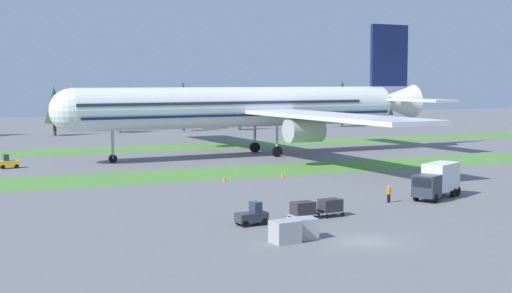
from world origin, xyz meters
TOP-DOWN VIEW (x-y plane):
  - ground_plane at (0.00, 0.00)m, footprint 400.00×400.00m
  - grass_strip_near at (0.00, 41.85)m, footprint 320.00×12.42m
  - grass_strip_far at (0.00, 78.69)m, footprint 320.00×12.42m
  - airliner at (16.28, 60.42)m, footprint 64.48×79.29m
  - baggage_tug at (-5.62, 8.86)m, footprint 2.73×1.58m
  - cargo_dolly_lead at (-0.62, 9.42)m, footprint 2.35×1.73m
  - cargo_dolly_second at (2.26, 9.74)m, footprint 2.35×1.73m
  - catering_truck at (16.99, 13.93)m, footprint 7.21×5.34m
  - pushback_tractor at (-21.41, 57.67)m, footprint 2.69×1.49m
  - ground_crew_marshaller at (-5.19, 2.87)m, footprint 0.44×0.41m
  - ground_crew_loader at (11.09, 13.81)m, footprint 0.55×0.36m
  - uld_container_0 at (-5.90, 1.92)m, footprint 2.16×1.81m
  - uld_container_1 at (-4.04, 2.67)m, footprint 2.06×1.68m
  - taxiway_marker_0 at (9.42, 34.87)m, footprint 0.44×0.44m
  - taxiway_marker_1 at (23.19, 37.74)m, footprint 0.44×0.44m
  - taxiway_marker_2 at (1.39, 34.12)m, footprint 0.44×0.44m
  - distant_tree_line at (-0.93, 117.71)m, footprint 163.09×10.25m

SIDE VIEW (x-z plane):
  - ground_plane at x=0.00m, z-range 0.00..0.00m
  - grass_strip_near at x=0.00m, z-range 0.00..0.01m
  - grass_strip_far at x=0.00m, z-range 0.00..0.01m
  - taxiway_marker_2 at x=1.39m, z-range 0.00..0.64m
  - taxiway_marker_0 at x=9.42m, z-range 0.00..0.66m
  - taxiway_marker_1 at x=23.19m, z-range 0.00..0.68m
  - uld_container_1 at x=-4.04m, z-range 0.00..1.59m
  - baggage_tug at x=-5.62m, z-range -0.17..1.80m
  - pushback_tractor at x=-21.41m, z-range -0.17..1.80m
  - uld_container_0 at x=-5.90m, z-range 0.00..1.68m
  - cargo_dolly_lead at x=-0.62m, z-range 0.14..1.69m
  - cargo_dolly_second at x=2.26m, z-range 0.14..1.69m
  - ground_crew_marshaller at x=-5.19m, z-range 0.08..1.82m
  - ground_crew_loader at x=11.09m, z-range 0.08..1.82m
  - catering_truck at x=16.99m, z-range 0.16..3.74m
  - distant_tree_line at x=-0.93m, z-range 0.66..12.59m
  - airliner at x=16.28m, z-range -3.09..18.73m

